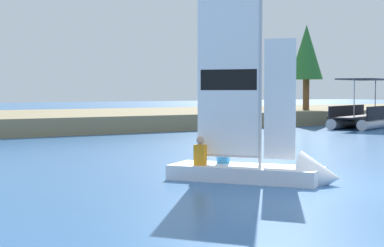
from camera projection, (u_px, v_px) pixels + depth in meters
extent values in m
cube|color=#897A56|center=(22.00, 121.00, 36.56)|extent=(80.00, 13.08, 0.88)
cylinder|color=brown|center=(306.00, 95.00, 43.07)|extent=(0.43, 0.43, 2.03)
cone|color=#286B2D|center=(306.00, 52.00, 42.92)|extent=(2.18, 2.18, 3.61)
cube|color=white|center=(245.00, 173.00, 15.89)|extent=(3.19, 3.81, 0.36)
cone|color=white|center=(320.00, 177.00, 15.16)|extent=(1.52, 1.44, 1.21)
cylinder|color=#B7B7BC|center=(260.00, 69.00, 15.61)|extent=(0.08, 0.08, 4.71)
cube|color=white|center=(228.00, 69.00, 15.93)|extent=(0.94, 1.37, 4.26)
cube|color=black|center=(228.00, 80.00, 15.94)|extent=(0.86, 1.23, 0.51)
cube|color=white|center=(280.00, 99.00, 15.46)|extent=(0.46, 0.66, 2.88)
cylinder|color=#B7B7BC|center=(228.00, 156.00, 16.04)|extent=(0.97, 1.38, 0.06)
cube|color=orange|center=(200.00, 155.00, 16.01)|extent=(0.32, 0.34, 0.50)
sphere|color=tan|center=(200.00, 140.00, 16.00)|extent=(0.20, 0.20, 0.20)
cube|color=#338CCC|center=(223.00, 152.00, 16.40)|extent=(0.32, 0.34, 0.55)
sphere|color=tan|center=(223.00, 137.00, 16.38)|extent=(0.20, 0.20, 0.20)
cylinder|color=#B2B2B7|center=(350.00, 122.00, 38.36)|extent=(5.84, 2.98, 0.60)
cylinder|color=#B2B2B7|center=(380.00, 123.00, 37.37)|extent=(5.84, 2.98, 0.60)
cube|color=black|center=(365.00, 117.00, 37.85)|extent=(6.31, 4.50, 0.10)
cube|color=black|center=(347.00, 110.00, 38.43)|extent=(5.19, 2.33, 0.60)
cube|color=black|center=(383.00, 111.00, 37.23)|extent=(5.19, 2.33, 0.60)
cylinder|color=#B2B2B7|center=(375.00, 98.00, 39.31)|extent=(0.06, 0.06, 2.08)
cylinder|color=#B2B2B7|center=(354.00, 98.00, 36.27)|extent=(0.06, 0.06, 2.08)
cube|color=#333842|center=(365.00, 79.00, 37.73)|extent=(4.65, 3.60, 0.08)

